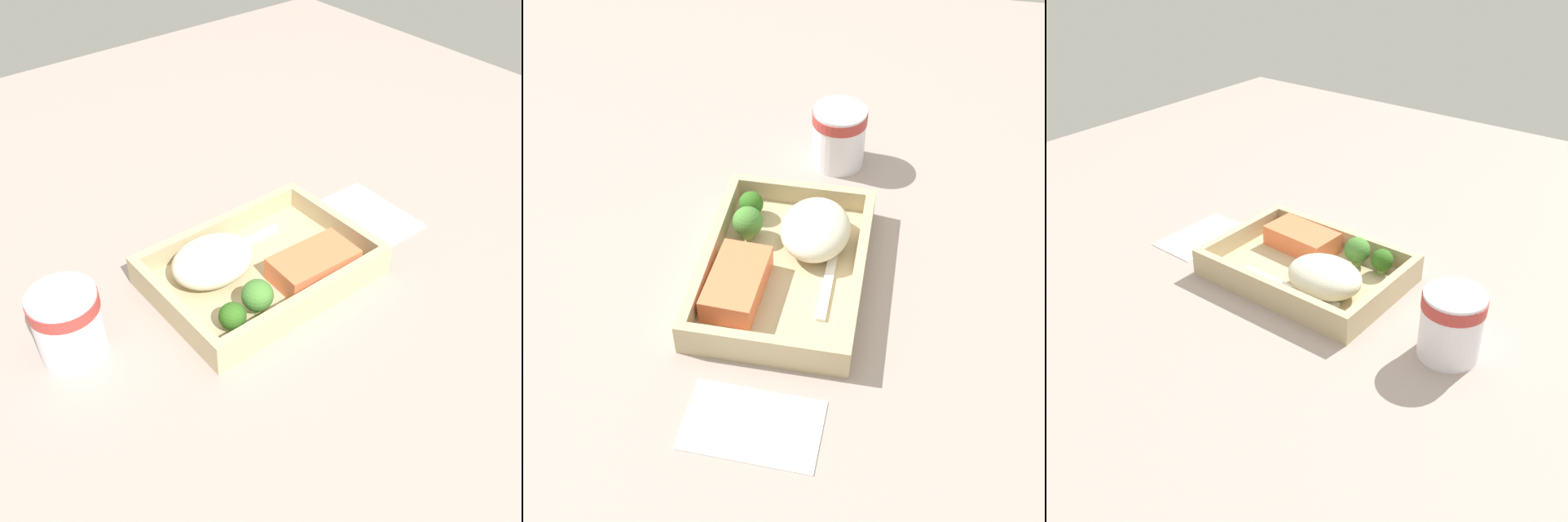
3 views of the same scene
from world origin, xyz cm
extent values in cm
cube|color=#A08E86|center=(0.00, 0.00, -1.00)|extent=(160.00, 160.00, 2.00)
cube|color=tan|center=(0.00, 0.00, 0.60)|extent=(26.70, 18.82, 1.20)
cube|color=tan|center=(0.00, -8.81, 2.62)|extent=(26.70, 1.20, 2.85)
cube|color=tan|center=(0.00, 8.81, 2.62)|extent=(26.70, 1.20, 2.85)
cube|color=tan|center=(-12.75, 0.00, 2.62)|extent=(1.20, 16.42, 2.85)
cube|color=tan|center=(12.75, 0.00, 2.62)|extent=(1.20, 16.42, 2.85)
cube|color=#F27346|center=(-4.54, 4.58, 2.74)|extent=(10.83, 6.38, 3.08)
ellipsoid|color=beige|center=(5.17, -2.89, 3.57)|extent=(10.62, 8.42, 4.74)
cylinder|color=#81A153|center=(4.83, 5.39, 1.95)|extent=(1.43, 1.43, 1.50)
sphere|color=#457F32|center=(4.83, 5.39, 3.73)|extent=(3.75, 3.75, 3.75)
cylinder|color=#7FA85C|center=(8.72, 5.87, 1.80)|extent=(1.19, 1.19, 1.19)
sphere|color=#2F641C|center=(8.72, 5.87, 3.26)|extent=(3.14, 3.14, 3.14)
cube|color=white|center=(-0.87, -5.41, 1.42)|extent=(12.40, 1.10, 0.44)
cube|color=white|center=(7.03, -5.41, 1.42)|extent=(3.40, 2.20, 0.44)
cylinder|color=white|center=(23.63, -3.20, 4.29)|extent=(7.27, 7.27, 8.58)
cylinder|color=#B23833|center=(23.63, -3.20, 7.41)|extent=(7.49, 7.49, 1.55)
cube|color=white|center=(-20.66, -0.73, 0.12)|extent=(8.71, 13.94, 0.24)
camera|label=1|loc=(35.92, 44.65, 51.21)|focal=42.00mm
camera|label=2|loc=(-58.94, -11.12, 62.52)|focal=50.00mm
camera|label=3|loc=(45.20, -58.22, 47.01)|focal=42.00mm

